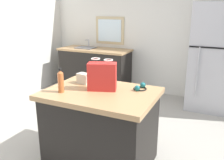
% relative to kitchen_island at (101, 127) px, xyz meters
% --- Properties ---
extents(ground, '(6.51, 6.51, 0.00)m').
position_rel_kitchen_island_xyz_m(ground, '(0.14, 0.15, -0.45)').
color(ground, '#ADA89E').
extents(back_wall, '(5.42, 0.13, 2.50)m').
position_rel_kitchen_island_xyz_m(back_wall, '(0.12, 2.76, 0.80)').
color(back_wall, silver).
rests_on(back_wall, ground).
extents(kitchen_island, '(1.22, 0.89, 0.89)m').
position_rel_kitchen_island_xyz_m(kitchen_island, '(0.00, 0.00, 0.00)').
color(kitchen_island, black).
rests_on(kitchen_island, ground).
extents(refrigerator, '(0.79, 0.76, 1.87)m').
position_rel_kitchen_island_xyz_m(refrigerator, '(1.02, 2.32, 0.49)').
color(refrigerator, '#B7B7BC').
rests_on(refrigerator, ground).
extents(sink_counter, '(1.57, 0.65, 1.10)m').
position_rel_kitchen_island_xyz_m(sink_counter, '(-1.41, 2.37, 0.02)').
color(sink_counter, black).
rests_on(sink_counter, ground).
extents(shopping_bag, '(0.35, 0.25, 0.35)m').
position_rel_kitchen_island_xyz_m(shopping_bag, '(-0.01, 0.06, 0.60)').
color(shopping_bag, red).
rests_on(shopping_bag, kitchen_island).
extents(small_box, '(0.16, 0.12, 0.12)m').
position_rel_kitchen_island_xyz_m(small_box, '(-0.32, 0.18, 0.50)').
color(small_box, beige).
rests_on(small_box, kitchen_island).
extents(bottle, '(0.06, 0.06, 0.27)m').
position_rel_kitchen_island_xyz_m(bottle, '(-0.37, -0.21, 0.56)').
color(bottle, '#C66633').
rests_on(bottle, kitchen_island).
extents(ear_defenders, '(0.17, 0.20, 0.06)m').
position_rel_kitchen_island_xyz_m(ear_defenders, '(0.37, 0.25, 0.46)').
color(ear_defenders, black).
rests_on(ear_defenders, kitchen_island).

